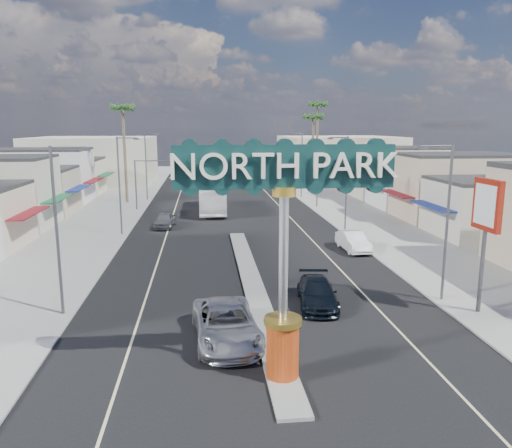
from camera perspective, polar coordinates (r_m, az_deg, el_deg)
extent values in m
plane|color=gray|center=(47.35, -2.30, -1.00)|extent=(160.00, 160.00, 0.00)
cube|color=black|center=(47.35, -2.30, -0.99)|extent=(20.00, 120.00, 0.01)
cube|color=gray|center=(31.92, -0.38, -6.90)|extent=(1.30, 30.00, 0.16)
cube|color=gray|center=(48.52, -19.03, -1.24)|extent=(8.00, 120.00, 0.12)
cube|color=gray|center=(50.21, 13.86, -0.55)|extent=(8.00, 120.00, 0.12)
cube|color=beige|center=(63.20, -25.48, 3.75)|extent=(12.00, 42.00, 6.00)
cube|color=#B7B29E|center=(65.43, 18.41, 4.49)|extent=(12.00, 42.00, 6.00)
cube|color=#B7B29E|center=(93.35, -17.92, 6.97)|extent=(20.00, 20.00, 8.00)
cube|color=beige|center=(94.74, 9.34, 7.42)|extent=(20.00, 20.00, 8.00)
cylinder|color=#B6270E|center=(20.40, 3.05, -14.16)|extent=(1.30, 1.30, 2.20)
cylinder|color=gold|center=(19.90, 3.08, -10.98)|extent=(1.50, 1.50, 0.25)
cylinder|color=#B7B7BC|center=(19.10, 3.16, -3.94)|extent=(0.36, 0.36, 4.80)
cylinder|color=gold|center=(18.59, 3.25, 3.74)|extent=(0.90, 0.90, 0.35)
cube|color=#0E2E2C|center=(18.49, 3.28, 6.58)|extent=(8.20, 0.50, 1.60)
cylinder|color=#47474C|center=(61.13, -13.58, 4.31)|extent=(0.18, 0.18, 6.00)
cylinder|color=#47474C|center=(60.58, -11.34, 7.10)|extent=(5.00, 0.12, 0.12)
cube|color=black|center=(60.47, -9.43, 6.69)|extent=(0.32, 0.32, 1.00)
sphere|color=red|center=(60.27, -9.44, 6.98)|extent=(0.22, 0.22, 0.22)
cylinder|color=#47474C|center=(62.19, 7.01, 4.65)|extent=(0.18, 0.18, 6.00)
cylinder|color=#47474C|center=(61.41, 4.79, 7.33)|extent=(5.00, 0.12, 0.12)
cube|color=black|center=(61.11, 2.92, 6.87)|extent=(0.32, 0.32, 1.00)
sphere|color=red|center=(60.91, 2.95, 7.16)|extent=(0.22, 0.22, 0.22)
cylinder|color=#47474C|center=(27.82, -21.80, -1.00)|extent=(0.16, 0.16, 9.00)
cylinder|color=#47474C|center=(27.06, -20.63, 8.18)|extent=(1.80, 0.10, 0.10)
cube|color=#47474C|center=(26.88, -18.95, 8.06)|extent=(0.50, 0.22, 0.15)
cylinder|color=#47474C|center=(47.14, -15.34, 4.10)|extent=(0.16, 0.16, 9.00)
cylinder|color=#47474C|center=(46.69, -14.52, 9.50)|extent=(1.80, 0.10, 0.10)
cube|color=#47474C|center=(46.59, -13.52, 9.42)|extent=(0.50, 0.22, 0.15)
cylinder|color=#47474C|center=(68.84, -12.45, 6.36)|extent=(0.16, 0.16, 9.00)
cylinder|color=#47474C|center=(68.53, -11.85, 10.05)|extent=(1.80, 0.10, 0.10)
cube|color=#47474C|center=(68.46, -11.17, 9.99)|extent=(0.50, 0.22, 0.15)
cylinder|color=#47474C|center=(30.01, 20.99, -0.10)|extent=(0.16, 0.16, 9.00)
cylinder|color=#47474C|center=(29.12, 20.00, 8.38)|extent=(1.80, 0.10, 0.10)
cube|color=#47474C|center=(28.79, 18.54, 8.25)|extent=(0.50, 0.22, 0.15)
cylinder|color=#47474C|center=(48.46, 10.31, 4.51)|extent=(0.16, 0.16, 9.00)
cylinder|color=#47474C|center=(47.91, 9.44, 9.74)|extent=(1.80, 0.10, 0.10)
cube|color=#47474C|center=(47.71, 8.50, 9.64)|extent=(0.50, 0.22, 0.15)
cylinder|color=#47474C|center=(69.75, 5.24, 6.63)|extent=(0.16, 0.16, 9.00)
cylinder|color=#47474C|center=(69.37, 4.56, 10.26)|extent=(1.80, 0.10, 0.10)
cube|color=#47474C|center=(69.23, 3.90, 10.18)|extent=(0.50, 0.22, 0.15)
cylinder|color=brown|center=(67.07, -14.75, 7.42)|extent=(0.36, 0.36, 12.00)
cylinder|color=brown|center=(74.08, 6.49, 7.65)|extent=(0.36, 0.36, 11.00)
cylinder|color=brown|center=(80.31, 6.98, 8.62)|extent=(0.36, 0.36, 13.00)
imported|color=#ADADB2|center=(23.83, -3.44, -11.34)|extent=(3.37, 6.45, 1.73)
imported|color=black|center=(28.49, 7.01, -7.86)|extent=(2.65, 5.25, 1.46)
imported|color=slate|center=(50.43, -10.38, 0.43)|extent=(2.16, 4.47, 1.47)
imported|color=white|center=(41.20, 11.03, -1.95)|extent=(1.85, 4.75, 1.54)
imported|color=white|center=(59.25, -5.04, 3.14)|extent=(2.96, 12.49, 3.48)
cylinder|color=#47474C|center=(29.23, 24.36, -4.96)|extent=(0.22, 0.22, 4.48)
cube|color=maroon|center=(28.51, 24.94, 1.99)|extent=(0.37, 2.25, 2.69)
cube|color=white|center=(28.42, 24.67, 1.98)|extent=(0.10, 1.79, 2.13)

